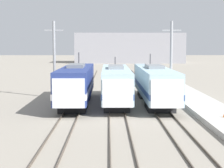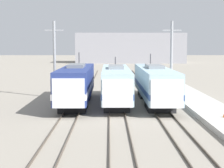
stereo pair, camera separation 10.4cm
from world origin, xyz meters
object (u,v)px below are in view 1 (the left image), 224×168
(locomotive_center, at_px, (116,84))
(locomotive_far_right, at_px, (155,84))
(catenary_tower_left, at_px, (54,58))
(catenary_tower_right, at_px, (171,58))
(locomotive_far_left, at_px, (76,84))

(locomotive_center, height_order, locomotive_far_right, locomotive_far_right)
(catenary_tower_left, distance_m, catenary_tower_right, 14.11)
(catenary_tower_right, bearing_deg, locomotive_far_right, -119.14)
(catenary_tower_left, bearing_deg, locomotive_far_right, -21.48)
(locomotive_far_left, height_order, locomotive_far_right, locomotive_far_left)
(locomotive_far_left, relative_size, catenary_tower_left, 1.79)
(locomotive_far_right, height_order, catenary_tower_left, catenary_tower_left)
(locomotive_far_left, relative_size, locomotive_far_right, 0.89)
(locomotive_center, distance_m, locomotive_far_right, 4.28)
(locomotive_far_right, bearing_deg, catenary_tower_right, 60.86)
(locomotive_far_left, distance_m, locomotive_far_right, 8.56)
(locomotive_far_right, relative_size, catenary_tower_left, 2.00)
(locomotive_far_right, bearing_deg, locomotive_center, -174.10)
(locomotive_center, bearing_deg, catenary_tower_right, 36.32)
(catenary_tower_right, bearing_deg, locomotive_center, -143.68)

